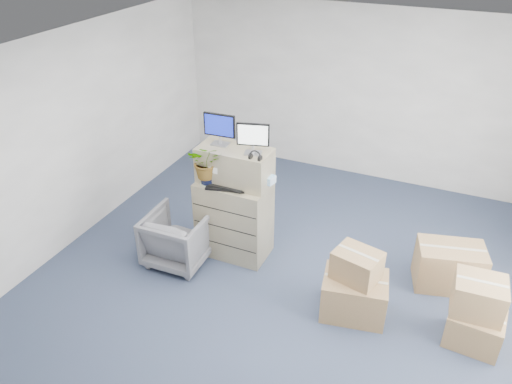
% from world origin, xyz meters
% --- Properties ---
extents(ground, '(7.00, 7.00, 0.00)m').
position_xyz_m(ground, '(0.00, 0.00, 0.00)').
color(ground, '#2A384C').
rests_on(ground, ground).
extents(wall_back, '(6.00, 0.02, 2.80)m').
position_xyz_m(wall_back, '(0.00, 3.51, 1.40)').
color(wall_back, '#B7B4AE').
rests_on(wall_back, ground).
extents(filing_cabinet_lower, '(0.91, 0.56, 1.06)m').
position_xyz_m(filing_cabinet_lower, '(-0.83, 0.62, 0.53)').
color(filing_cabinet_lower, gray).
rests_on(filing_cabinet_lower, ground).
extents(filing_cabinet_upper, '(0.91, 0.46, 0.45)m').
position_xyz_m(filing_cabinet_upper, '(-0.83, 0.68, 1.28)').
color(filing_cabinet_upper, gray).
rests_on(filing_cabinet_upper, filing_cabinet_lower).
extents(monitor_left, '(0.41, 0.17, 0.40)m').
position_xyz_m(monitor_left, '(-1.05, 0.71, 1.73)').
color(monitor_left, '#99999E').
rests_on(monitor_left, filing_cabinet_upper).
extents(monitor_right, '(0.38, 0.20, 0.38)m').
position_xyz_m(monitor_right, '(-0.57, 0.64, 1.72)').
color(monitor_right, '#99999E').
rests_on(monitor_right, filing_cabinet_upper).
extents(headphones, '(0.15, 0.02, 0.15)m').
position_xyz_m(headphones, '(-0.49, 0.52, 1.55)').
color(headphones, black).
rests_on(headphones, filing_cabinet_upper).
extents(keyboard, '(0.53, 0.31, 0.03)m').
position_xyz_m(keyboard, '(-0.86, 0.48, 1.07)').
color(keyboard, black).
rests_on(keyboard, filing_cabinet_lower).
extents(mouse, '(0.09, 0.06, 0.03)m').
position_xyz_m(mouse, '(-0.51, 0.53, 1.07)').
color(mouse, silver).
rests_on(mouse, filing_cabinet_lower).
extents(water_bottle, '(0.07, 0.07, 0.24)m').
position_xyz_m(water_bottle, '(-0.79, 0.69, 1.18)').
color(water_bottle, '#95989D').
rests_on(water_bottle, filing_cabinet_lower).
extents(phone_dock, '(0.06, 0.05, 0.14)m').
position_xyz_m(phone_dock, '(-0.90, 0.67, 1.10)').
color(phone_dock, silver).
rests_on(phone_dock, filing_cabinet_lower).
extents(external_drive, '(0.23, 0.19, 0.06)m').
position_xyz_m(external_drive, '(-0.47, 0.76, 1.09)').
color(external_drive, black).
rests_on(external_drive, filing_cabinet_lower).
extents(tissue_box, '(0.28, 0.18, 0.10)m').
position_xyz_m(tissue_box, '(-0.45, 0.72, 1.16)').
color(tissue_box, '#45A1EB').
rests_on(tissue_box, external_drive).
extents(potted_plant, '(0.51, 0.55, 0.44)m').
position_xyz_m(potted_plant, '(-1.12, 0.48, 1.31)').
color(potted_plant, '#A4B995').
rests_on(potted_plant, filing_cabinet_lower).
extents(office_chair, '(0.77, 0.72, 0.77)m').
position_xyz_m(office_chair, '(-1.42, 0.16, 0.39)').
color(office_chair, '#55565A').
rests_on(office_chair, ground).
extents(cardboard_boxes, '(1.97, 1.61, 0.83)m').
position_xyz_m(cardboard_boxes, '(1.57, 0.47, 0.34)').
color(cardboard_boxes, '#956748').
rests_on(cardboard_boxes, ground).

